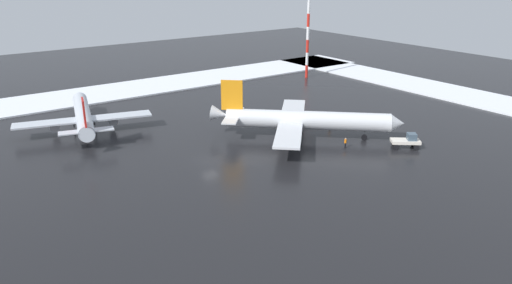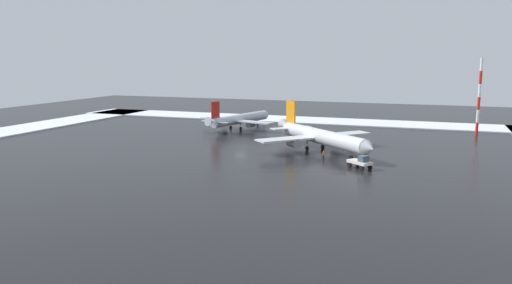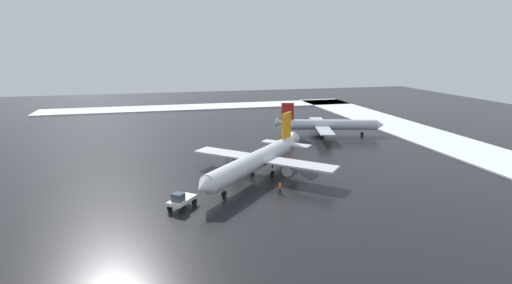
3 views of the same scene
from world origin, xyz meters
name	(u,v)px [view 1 (image 1 of 3)]	position (x,y,z in m)	size (l,w,h in m)	color
ground_plane	(210,161)	(0.00, 0.00, 0.00)	(240.00, 240.00, 0.00)	black
snow_bank_far	(97,94)	(0.00, -50.00, 0.16)	(152.00, 16.00, 0.32)	white
snow_bank_left	(464,95)	(-67.00, 0.00, 0.16)	(14.00, 116.00, 0.32)	white
airplane_parked_portside	(303,120)	(-18.30, 0.31, 3.24)	(26.46, 25.28, 9.80)	silver
airplane_distant_tail	(83,116)	(10.69, -25.83, 2.77)	(23.34, 27.79, 8.38)	silver
pushback_tug	(407,141)	(-28.80, 14.06, 1.28)	(4.97, 4.59, 2.50)	silver
ground_crew_beside_wing	(345,142)	(-20.74, 8.15, 0.97)	(0.36, 0.36, 1.71)	black
ground_crew_by_nose_gear	(330,122)	(-26.47, -1.34, 0.97)	(0.36, 0.36, 1.71)	black
antenna_mast	(308,40)	(-51.05, -35.69, 9.84)	(0.70, 0.70, 19.69)	red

